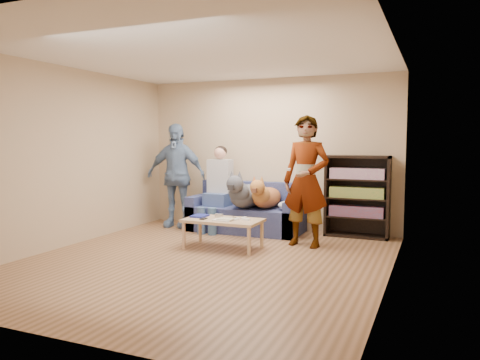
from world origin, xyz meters
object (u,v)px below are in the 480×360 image
at_px(person_seated, 218,185).
at_px(coffee_table, 223,222).
at_px(person_standing_left, 176,175).
at_px(notebook_blue, 200,216).
at_px(sofa, 247,214).
at_px(dog_gray, 245,194).
at_px(person_standing_right, 306,181).
at_px(dog_tan, 265,196).
at_px(camera_silver, 219,216).
at_px(bookshelf, 357,195).

bearing_deg(person_seated, coffee_table, -61.20).
bearing_deg(person_standing_left, notebook_blue, -54.87).
bearing_deg(sofa, dog_gray, -76.87).
height_order(person_standing_right, person_standing_left, person_standing_right).
height_order(sofa, dog_tan, dog_tan).
bearing_deg(dog_tan, camera_silver, -107.98).
height_order(dog_gray, bookshelf, bookshelf).
distance_m(person_standing_right, dog_gray, 1.28).
bearing_deg(person_standing_right, sofa, 158.09).
xyz_separation_m(camera_silver, dog_gray, (0.02, 0.94, 0.21)).
xyz_separation_m(person_seated, dog_gray, (0.55, -0.12, -0.12)).
xyz_separation_m(camera_silver, coffee_table, (0.12, -0.12, -0.07)).
xyz_separation_m(notebook_blue, person_seated, (-0.25, 1.13, 0.34)).
bearing_deg(coffee_table, dog_gray, 95.56).
height_order(person_standing_left, dog_tan, person_standing_left).
bearing_deg(bookshelf, dog_tan, -165.05).
xyz_separation_m(person_standing_left, dog_gray, (1.38, -0.14, -0.26)).
bearing_deg(person_standing_left, camera_silver, -46.54).
bearing_deg(person_standing_right, camera_silver, -149.33).
height_order(person_standing_right, notebook_blue, person_standing_right).
distance_m(camera_silver, bookshelf, 2.28).
height_order(camera_silver, bookshelf, bookshelf).
relative_size(dog_tan, coffee_table, 1.05).
relative_size(notebook_blue, dog_gray, 0.21).
bearing_deg(camera_silver, person_seated, 116.52).
bearing_deg(camera_silver, dog_gray, 89.00).
relative_size(sofa, coffee_table, 1.73).
bearing_deg(dog_tan, notebook_blue, -119.03).
xyz_separation_m(person_standing_right, dog_tan, (-0.83, 0.57, -0.32)).
height_order(person_standing_right, dog_gray, person_standing_right).
height_order(person_seated, dog_gray, person_seated).
height_order(person_standing_left, notebook_blue, person_standing_left).
height_order(camera_silver, sofa, sofa).
relative_size(person_standing_left, notebook_blue, 7.05).
bearing_deg(notebook_blue, bookshelf, 36.26).
relative_size(notebook_blue, dog_tan, 0.22).
xyz_separation_m(person_standing_left, camera_silver, (1.36, -1.08, -0.47)).
height_order(person_standing_left, bookshelf, person_standing_left).
bearing_deg(notebook_blue, dog_tan, 60.97).
bearing_deg(person_seated, dog_gray, -12.60).
distance_m(person_seated, dog_tan, 0.88).
relative_size(coffee_table, bookshelf, 0.85).
relative_size(dog_gray, bookshelf, 0.97).
bearing_deg(dog_gray, notebook_blue, -106.32).
relative_size(person_standing_left, dog_gray, 1.45).
xyz_separation_m(sofa, dog_gray, (0.06, -0.25, 0.37)).
bearing_deg(notebook_blue, person_seated, 102.49).
distance_m(camera_silver, person_seated, 1.23).
distance_m(person_seated, dog_gray, 0.57).
bearing_deg(sofa, camera_silver, -88.00).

